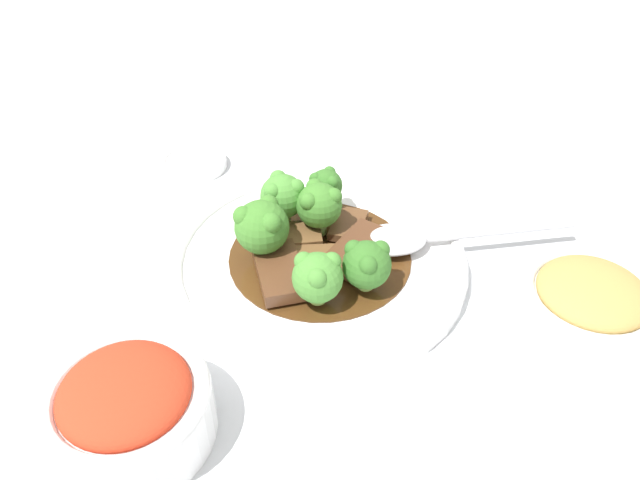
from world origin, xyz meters
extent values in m
plane|color=silver|center=(0.00, 0.00, 0.00)|extent=(4.00, 4.00, 0.00)
cylinder|color=white|center=(0.00, 0.00, 0.01)|extent=(0.27, 0.27, 0.01)
torus|color=white|center=(0.00, 0.00, 0.01)|extent=(0.27, 0.27, 0.01)
cylinder|color=#4C2D14|center=(0.00, 0.00, 0.01)|extent=(0.17, 0.17, 0.00)
cube|color=brown|center=(0.04, 0.02, 0.02)|extent=(0.05, 0.05, 0.01)
cube|color=#56331E|center=(0.03, -0.02, 0.03)|extent=(0.08, 0.06, 0.01)
cube|color=#56331E|center=(-0.05, -0.01, 0.03)|extent=(0.06, 0.08, 0.01)
cube|color=brown|center=(-0.02, 0.03, 0.02)|extent=(0.06, 0.05, 0.01)
cube|color=brown|center=(-0.01, -0.01, 0.02)|extent=(0.07, 0.06, 0.01)
cylinder|color=#8EB756|center=(0.01, -0.06, 0.02)|extent=(0.01, 0.01, 0.01)
sphere|color=#387028|center=(0.01, -0.06, 0.04)|extent=(0.04, 0.04, 0.04)
sphere|color=#387028|center=(0.03, -0.06, 0.06)|extent=(0.02, 0.02, 0.02)
sphere|color=#387028|center=(0.01, -0.05, 0.06)|extent=(0.02, 0.02, 0.02)
sphere|color=#387028|center=(0.01, -0.07, 0.06)|extent=(0.02, 0.02, 0.02)
cylinder|color=#8EB756|center=(-0.05, 0.02, 0.03)|extent=(0.02, 0.02, 0.02)
sphere|color=#427F2D|center=(-0.05, 0.02, 0.05)|extent=(0.05, 0.05, 0.05)
sphere|color=#427F2D|center=(-0.04, 0.03, 0.07)|extent=(0.02, 0.02, 0.02)
sphere|color=#427F2D|center=(-0.06, 0.03, 0.07)|extent=(0.02, 0.02, 0.02)
sphere|color=#427F2D|center=(-0.04, 0.01, 0.07)|extent=(0.02, 0.02, 0.02)
cylinder|color=#8EB756|center=(0.01, 0.03, 0.03)|extent=(0.01, 0.01, 0.02)
sphere|color=#427F2D|center=(0.01, 0.03, 0.05)|extent=(0.04, 0.04, 0.04)
sphere|color=#427F2D|center=(0.02, 0.04, 0.06)|extent=(0.02, 0.02, 0.02)
sphere|color=#427F2D|center=(0.00, 0.02, 0.06)|extent=(0.02, 0.02, 0.02)
sphere|color=#427F2D|center=(0.02, 0.02, 0.06)|extent=(0.02, 0.02, 0.02)
cylinder|color=#7FA84C|center=(-0.03, -0.05, 0.02)|extent=(0.01, 0.01, 0.01)
sphere|color=#4C8E38|center=(-0.03, -0.05, 0.04)|extent=(0.04, 0.04, 0.04)
sphere|color=#4C8E38|center=(-0.04, -0.04, 0.06)|extent=(0.02, 0.02, 0.02)
sphere|color=#4C8E38|center=(-0.04, -0.07, 0.06)|extent=(0.02, 0.02, 0.02)
sphere|color=#4C8E38|center=(-0.02, -0.05, 0.06)|extent=(0.02, 0.02, 0.02)
cylinder|color=#8EB756|center=(0.04, 0.06, 0.03)|extent=(0.01, 0.01, 0.02)
sphere|color=#387028|center=(0.04, 0.06, 0.05)|extent=(0.03, 0.03, 0.03)
sphere|color=#387028|center=(0.03, 0.06, 0.06)|extent=(0.01, 0.01, 0.01)
sphere|color=#387028|center=(0.04, 0.05, 0.06)|extent=(0.01, 0.01, 0.01)
sphere|color=#387028|center=(0.04, 0.06, 0.06)|extent=(0.01, 0.01, 0.01)
cylinder|color=#8EB756|center=(-0.01, 0.06, 0.03)|extent=(0.01, 0.01, 0.02)
sphere|color=#4C8E38|center=(-0.01, 0.06, 0.05)|extent=(0.04, 0.04, 0.04)
sphere|color=#4C8E38|center=(-0.02, 0.05, 0.06)|extent=(0.02, 0.02, 0.02)
sphere|color=#4C8E38|center=(0.00, 0.05, 0.06)|extent=(0.02, 0.02, 0.02)
sphere|color=#4C8E38|center=(-0.01, 0.07, 0.06)|extent=(0.02, 0.02, 0.02)
ellipsoid|color=silver|center=(0.06, -0.02, 0.03)|extent=(0.08, 0.07, 0.01)
cylinder|color=silver|center=(0.16, -0.06, 0.02)|extent=(0.14, 0.06, 0.01)
cylinder|color=white|center=(-0.20, -0.09, 0.00)|extent=(0.06, 0.06, 0.01)
cylinder|color=white|center=(-0.20, -0.09, 0.02)|extent=(0.12, 0.12, 0.04)
torus|color=white|center=(-0.20, -0.09, 0.04)|extent=(0.12, 0.12, 0.01)
ellipsoid|color=red|center=(-0.20, -0.09, 0.05)|extent=(0.09, 0.09, 0.03)
cylinder|color=white|center=(0.16, -0.17, 0.00)|extent=(0.06, 0.06, 0.01)
cylinder|color=white|center=(0.16, -0.17, 0.02)|extent=(0.12, 0.12, 0.04)
torus|color=white|center=(0.16, -0.17, 0.04)|extent=(0.12, 0.12, 0.01)
ellipsoid|color=tan|center=(0.16, -0.17, 0.04)|extent=(0.09, 0.09, 0.03)
cylinder|color=white|center=(-0.04, 0.22, 0.01)|extent=(0.08, 0.08, 0.01)
torus|color=white|center=(-0.04, 0.22, 0.01)|extent=(0.08, 0.08, 0.01)
cube|color=white|center=(0.16, 0.14, 0.00)|extent=(0.10, 0.09, 0.01)
camera|label=1|loc=(-0.21, -0.39, 0.39)|focal=35.00mm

